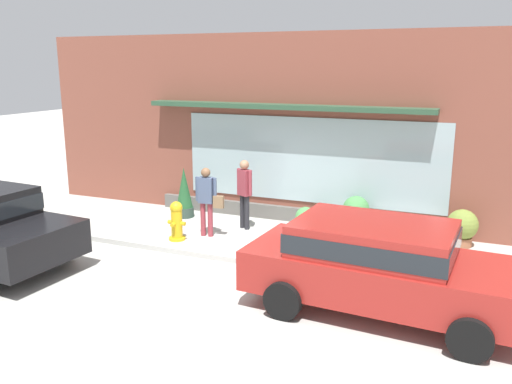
{
  "coord_description": "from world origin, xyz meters",
  "views": [
    {
      "loc": [
        4.47,
        -9.38,
        3.87
      ],
      "look_at": [
        -0.01,
        1.2,
        1.12
      ],
      "focal_mm": 37.54,
      "sensor_mm": 36.0,
      "label": 1
    }
  ],
  "objects_px": {
    "pedestrian_passerby": "(245,189)",
    "potted_plant_corner_tall": "(356,213)",
    "potted_plant_window_center": "(462,227)",
    "pedestrian_with_handbag": "(207,197)",
    "parked_car_red": "(381,262)",
    "potted_plant_trailing_edge": "(305,219)",
    "potted_plant_window_left": "(184,193)",
    "fire_hydrant": "(177,221)"
  },
  "relations": [
    {
      "from": "fire_hydrant",
      "to": "pedestrian_with_handbag",
      "type": "xyz_separation_m",
      "value": [
        0.51,
        0.51,
        0.49
      ]
    },
    {
      "from": "pedestrian_passerby",
      "to": "pedestrian_with_handbag",
      "type": "bearing_deg",
      "value": 84.5
    },
    {
      "from": "pedestrian_passerby",
      "to": "potted_plant_window_left",
      "type": "bearing_deg",
      "value": 16.71
    },
    {
      "from": "parked_car_red",
      "to": "potted_plant_trailing_edge",
      "type": "distance_m",
      "value": 4.28
    },
    {
      "from": "pedestrian_with_handbag",
      "to": "pedestrian_passerby",
      "type": "distance_m",
      "value": 1.02
    },
    {
      "from": "pedestrian_with_handbag",
      "to": "parked_car_red",
      "type": "bearing_deg",
      "value": -34.27
    },
    {
      "from": "potted_plant_window_left",
      "to": "pedestrian_with_handbag",
      "type": "bearing_deg",
      "value": -42.3
    },
    {
      "from": "potted_plant_trailing_edge",
      "to": "pedestrian_with_handbag",
      "type": "bearing_deg",
      "value": -150.02
    },
    {
      "from": "fire_hydrant",
      "to": "potted_plant_trailing_edge",
      "type": "distance_m",
      "value": 3.0
    },
    {
      "from": "potted_plant_window_left",
      "to": "potted_plant_corner_tall",
      "type": "relative_size",
      "value": 1.45
    },
    {
      "from": "pedestrian_with_handbag",
      "to": "parked_car_red",
      "type": "xyz_separation_m",
      "value": [
        4.35,
        -2.39,
        -0.09
      ]
    },
    {
      "from": "potted_plant_window_left",
      "to": "potted_plant_trailing_edge",
      "type": "height_order",
      "value": "potted_plant_window_left"
    },
    {
      "from": "parked_car_red",
      "to": "potted_plant_corner_tall",
      "type": "height_order",
      "value": "parked_car_red"
    },
    {
      "from": "pedestrian_with_handbag",
      "to": "pedestrian_passerby",
      "type": "relative_size",
      "value": 0.96
    },
    {
      "from": "potted_plant_window_center",
      "to": "parked_car_red",
      "type": "bearing_deg",
      "value": -105.26
    },
    {
      "from": "fire_hydrant",
      "to": "parked_car_red",
      "type": "bearing_deg",
      "value": -21.1
    },
    {
      "from": "parked_car_red",
      "to": "potted_plant_trailing_edge",
      "type": "height_order",
      "value": "parked_car_red"
    },
    {
      "from": "pedestrian_passerby",
      "to": "parked_car_red",
      "type": "relative_size",
      "value": 0.37
    },
    {
      "from": "pedestrian_with_handbag",
      "to": "potted_plant_window_center",
      "type": "xyz_separation_m",
      "value": [
        5.42,
        1.53,
        -0.5
      ]
    },
    {
      "from": "pedestrian_with_handbag",
      "to": "potted_plant_corner_tall",
      "type": "xyz_separation_m",
      "value": [
        3.09,
        1.52,
        -0.44
      ]
    },
    {
      "from": "potted_plant_trailing_edge",
      "to": "potted_plant_window_center",
      "type": "height_order",
      "value": "potted_plant_window_center"
    },
    {
      "from": "parked_car_red",
      "to": "pedestrian_passerby",
      "type": "bearing_deg",
      "value": 142.83
    },
    {
      "from": "fire_hydrant",
      "to": "potted_plant_trailing_edge",
      "type": "xyz_separation_m",
      "value": [
        2.5,
        1.66,
        -0.13
      ]
    },
    {
      "from": "pedestrian_with_handbag",
      "to": "potted_plant_window_left",
      "type": "height_order",
      "value": "pedestrian_with_handbag"
    },
    {
      "from": "parked_car_red",
      "to": "potted_plant_window_center",
      "type": "distance_m",
      "value": 4.09
    },
    {
      "from": "pedestrian_passerby",
      "to": "potted_plant_window_center",
      "type": "xyz_separation_m",
      "value": [
        4.87,
        0.67,
        -0.55
      ]
    },
    {
      "from": "fire_hydrant",
      "to": "potted_plant_corner_tall",
      "type": "xyz_separation_m",
      "value": [
        3.6,
        2.03,
        0.04
      ]
    },
    {
      "from": "parked_car_red",
      "to": "potted_plant_window_center",
      "type": "xyz_separation_m",
      "value": [
        1.07,
        3.92,
        -0.4
      ]
    },
    {
      "from": "pedestrian_passerby",
      "to": "potted_plant_corner_tall",
      "type": "height_order",
      "value": "pedestrian_passerby"
    },
    {
      "from": "potted_plant_trailing_edge",
      "to": "potted_plant_corner_tall",
      "type": "height_order",
      "value": "potted_plant_corner_tall"
    },
    {
      "from": "pedestrian_passerby",
      "to": "potted_plant_window_left",
      "type": "distance_m",
      "value": 1.92
    },
    {
      "from": "fire_hydrant",
      "to": "potted_plant_window_left",
      "type": "height_order",
      "value": "potted_plant_window_left"
    },
    {
      "from": "potted_plant_corner_tall",
      "to": "pedestrian_with_handbag",
      "type": "bearing_deg",
      "value": -153.8
    },
    {
      "from": "fire_hydrant",
      "to": "pedestrian_with_handbag",
      "type": "height_order",
      "value": "pedestrian_with_handbag"
    },
    {
      "from": "potted_plant_window_left",
      "to": "pedestrian_passerby",
      "type": "bearing_deg",
      "value": -9.94
    },
    {
      "from": "potted_plant_window_center",
      "to": "potted_plant_corner_tall",
      "type": "relative_size",
      "value": 0.91
    },
    {
      "from": "fire_hydrant",
      "to": "potted_plant_window_center",
      "type": "xyz_separation_m",
      "value": [
        5.93,
        2.05,
        -0.01
      ]
    },
    {
      "from": "potted_plant_trailing_edge",
      "to": "potted_plant_window_center",
      "type": "relative_size",
      "value": 0.75
    },
    {
      "from": "pedestrian_passerby",
      "to": "potted_plant_corner_tall",
      "type": "distance_m",
      "value": 2.68
    },
    {
      "from": "pedestrian_passerby",
      "to": "fire_hydrant",
      "type": "bearing_deg",
      "value": 79.18
    },
    {
      "from": "pedestrian_with_handbag",
      "to": "potted_plant_corner_tall",
      "type": "height_order",
      "value": "pedestrian_with_handbag"
    },
    {
      "from": "fire_hydrant",
      "to": "pedestrian_passerby",
      "type": "height_order",
      "value": "pedestrian_passerby"
    }
  ]
}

